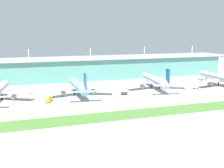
{
  "coord_description": "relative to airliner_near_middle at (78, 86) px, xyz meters",
  "views": [
    {
      "loc": [
        -81.3,
        -170.47,
        44.28
      ],
      "look_at": [
        -3.96,
        37.81,
        7.0
      ],
      "focal_mm": 49.39,
      "sensor_mm": 36.0,
      "label": 1
    }
  ],
  "objects": [
    {
      "name": "pushback_tug",
      "position": [
        31.23,
        -10.32,
        -5.34
      ],
      "size": [
        4.81,
        3.29,
        1.85
      ],
      "color": "#333842",
      "rests_on": "ground"
    },
    {
      "name": "fuel_truck",
      "position": [
        -23.64,
        -15.93,
        -4.18
      ],
      "size": [
        5.69,
        7.58,
        4.95
      ],
      "color": "gold",
      "rests_on": "ground"
    },
    {
      "name": "airliner_farthest",
      "position": [
        121.72,
        -4.22,
        0.01
      ],
      "size": [
        48.4,
        70.47,
        18.9
      ],
      "color": "silver",
      "rests_on": "ground"
    },
    {
      "name": "safety_cone_left_wingtip",
      "position": [
        103.64,
        -24.07,
        -6.09
      ],
      "size": [
        0.56,
        0.56,
        0.7
      ],
      "primitive_type": "cone",
      "color": "orange",
      "rests_on": "ground"
    },
    {
      "name": "grass_verge",
      "position": [
        28.68,
        -61.37,
        -6.39
      ],
      "size": [
        300.0,
        18.0,
        0.1
      ],
      "primitive_type": "cube",
      "color": "#518438",
      "rests_on": "ground"
    },
    {
      "name": "airliner_far_middle",
      "position": [
        64.11,
        4.47,
        0.01
      ],
      "size": [
        48.06,
        65.04,
        18.9
      ],
      "color": "white",
      "rests_on": "ground"
    },
    {
      "name": "taxiway_stripe_mid_west",
      "position": [
        -8.32,
        -42.63,
        -6.42
      ],
      "size": [
        28.0,
        0.7,
        0.04
      ],
      "primitive_type": "cube",
      "color": "yellow",
      "rests_on": "ground"
    },
    {
      "name": "taxiway_stripe_mid_east",
      "position": [
        59.68,
        -42.63,
        -6.42
      ],
      "size": [
        28.0,
        0.7,
        0.04
      ],
      "primitive_type": "cube",
      "color": "yellow",
      "rests_on": "ground"
    },
    {
      "name": "airliner_near_middle",
      "position": [
        0.0,
        0.0,
        0.0
      ],
      "size": [
        48.68,
        60.34,
        18.9
      ],
      "color": "#9ED1EA",
      "rests_on": "ground"
    },
    {
      "name": "baggage_cart",
      "position": [
        93.57,
        -8.1,
        -5.18
      ],
      "size": [
        3.85,
        2.51,
        2.48
      ],
      "color": "silver",
      "rests_on": "ground"
    },
    {
      "name": "taxiway_stripe_centre",
      "position": [
        25.68,
        -42.63,
        -6.42
      ],
      "size": [
        28.0,
        0.7,
        0.04
      ],
      "primitive_type": "cube",
      "color": "yellow",
      "rests_on": "ground"
    },
    {
      "name": "taxiway_stripe_west",
      "position": [
        -42.32,
        -42.63,
        -6.42
      ],
      "size": [
        28.0,
        0.7,
        0.04
      ],
      "primitive_type": "cube",
      "color": "yellow",
      "rests_on": "ground"
    },
    {
      "name": "terminal_building",
      "position": [
        28.68,
        71.55,
        4.35
      ],
      "size": [
        288.0,
        34.0,
        30.19
      ],
      "color": "#5B9E93",
      "rests_on": "ground"
    },
    {
      "name": "ground_plane",
      "position": [
        28.68,
        -40.45,
        -6.44
      ],
      "size": [
        600.0,
        600.0,
        0.0
      ],
      "primitive_type": "plane",
      "color": "#A8A59E"
    }
  ]
}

